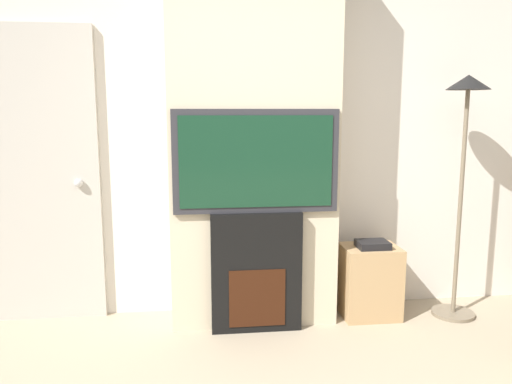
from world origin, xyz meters
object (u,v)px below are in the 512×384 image
Objects in this scene: television at (256,161)px; floor_lamp at (465,141)px; fireplace at (256,272)px; media_stand at (370,280)px.

television is 1.47m from floor_lamp.
fireplace is at bearing 90.00° from television.
floor_lamp reaches higher than fireplace.
floor_lamp is (1.47, 0.06, 0.87)m from fireplace.
media_stand is (0.85, 0.13, -0.89)m from television.
television is 1.23m from media_stand.
media_stand is (-0.62, 0.06, -1.01)m from floor_lamp.
floor_lamp is 1.18m from media_stand.
floor_lamp is at bearing 2.41° from television.
floor_lamp is at bearing -5.85° from media_stand.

